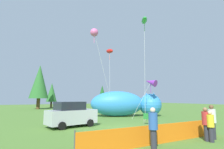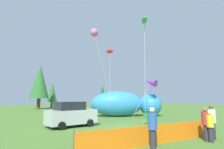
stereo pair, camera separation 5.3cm
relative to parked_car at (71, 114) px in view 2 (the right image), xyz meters
name	(u,v)px [view 2 (the right image)]	position (x,y,z in m)	size (l,w,h in m)	color
ground_plane	(126,129)	(3.41, -2.86, -0.97)	(120.00, 120.00, 0.00)	#4C752D
parked_car	(71,114)	(0.00, 0.00, 0.00)	(4.07, 2.50, 1.98)	#B7BCC1
folding_chair	(147,118)	(6.17, -1.96, -0.41)	(0.67, 0.67, 0.95)	#267F33
inflatable_cat	(125,105)	(8.32, 4.70, 0.49)	(9.05, 5.98, 3.15)	#338CD8
safety_fence	(161,134)	(2.50, -7.35, -0.49)	(9.09, 0.11, 1.04)	orange
spectator_in_green_shirt	(206,123)	(4.91, -8.19, 0.00)	(0.38, 0.38, 1.76)	#2D2D38
spectator_in_blue_shirt	(210,125)	(4.90, -8.45, -0.09)	(0.35, 0.35, 1.60)	#2D2D38
spectator_in_red_shirt	(212,120)	(5.63, -8.11, 0.06)	(0.41, 0.41, 1.88)	#2D2D38
spectator_in_yellow_shirt	(153,127)	(1.34, -8.01, 0.04)	(0.40, 0.40, 1.84)	#2D2D38
kite_pink_octopus	(94,33)	(3.96, 4.69, 9.18)	(3.38, 0.98, 10.68)	silver
kite_red_lizard	(110,51)	(7.68, 7.60, 8.06)	(1.65, 3.38, 9.60)	silver
kite_green_fish	(144,21)	(8.48, 0.73, 10.16)	(2.36, 2.53, 11.82)	silver
kite_purple_delta	(151,82)	(10.12, 1.81, 3.19)	(3.30, 1.75, 4.78)	silver
horizon_tree_east	(52,92)	(4.16, 30.77, 2.72)	(2.51, 2.51, 6.00)	brown
horizon_tree_west	(40,82)	(0.62, 25.89, 4.79)	(3.93, 3.93, 9.38)	brown
horizon_tree_mid	(103,94)	(16.23, 27.15, 2.51)	(2.37, 2.37, 5.65)	brown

